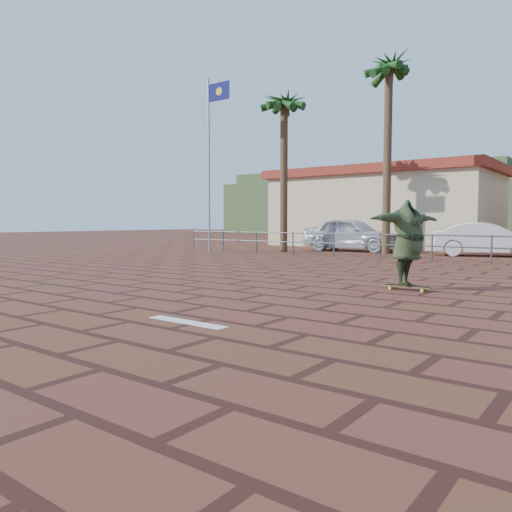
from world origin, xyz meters
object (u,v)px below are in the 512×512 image
Objects in this scene: skateboarder at (408,243)px; car_white at (487,239)px; longboard at (407,287)px; car_silver at (352,234)px.

skateboarder is 12.15m from car_white.
car_silver is (-7.21, 12.00, 0.74)m from longboard.
car_white is at bearing 93.62° from longboard.
car_silver is at bearing 74.07° from car_white.
car_silver is 1.12× the size of car_white.
car_white is at bearing 20.16° from skateboarder.
skateboarder is (0.00, 0.00, 0.93)m from longboard.
car_white is at bearing -90.52° from car_silver.
longboard is 12.16m from car_white.
skateboarder reaches higher than longboard.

